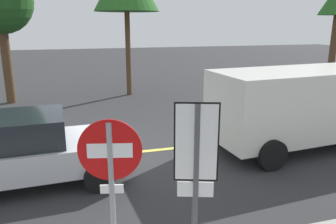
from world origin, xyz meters
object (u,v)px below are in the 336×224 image
(stop_sign, at_px, (111,178))
(speed_limit_sign, at_px, (196,163))
(car_silver_far_lane, at_px, (26,149))
(white_van, at_px, (304,103))

(stop_sign, height_order, speed_limit_sign, speed_limit_sign)
(speed_limit_sign, distance_m, car_silver_far_lane, 4.60)
(car_silver_far_lane, bearing_deg, white_van, 2.26)
(speed_limit_sign, xyz_separation_m, car_silver_far_lane, (-2.46, 3.76, -0.98))
(speed_limit_sign, relative_size, car_silver_far_lane, 0.62)
(stop_sign, bearing_deg, speed_limit_sign, -11.18)
(stop_sign, relative_size, white_van, 0.44)
(white_van, distance_m, car_silver_far_lane, 7.21)
(speed_limit_sign, relative_size, white_van, 0.47)
(speed_limit_sign, xyz_separation_m, white_van, (4.72, 4.04, -0.50))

